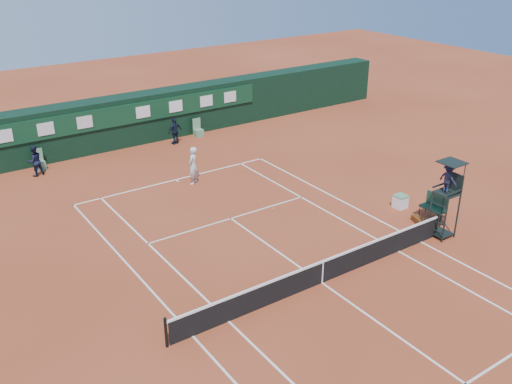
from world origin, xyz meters
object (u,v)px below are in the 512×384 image
(player_bench, at_px, (435,205))
(player, at_px, (193,166))
(tennis_net, at_px, (322,271))
(umpire_chair, at_px, (448,184))
(cooler, at_px, (400,201))

(player_bench, bearing_deg, player, 126.93)
(tennis_net, xyz_separation_m, umpire_chair, (6.59, -0.12, 1.95))
(player_bench, bearing_deg, cooler, 109.91)
(player_bench, xyz_separation_m, player, (-7.26, 9.66, 0.40))
(player_bench, relative_size, player, 0.60)
(tennis_net, distance_m, cooler, 7.79)
(umpire_chair, bearing_deg, player, 118.60)
(umpire_chair, relative_size, player, 1.71)
(umpire_chair, bearing_deg, cooler, 77.05)
(tennis_net, height_order, umpire_chair, umpire_chair)
(player_bench, height_order, player, player)
(umpire_chair, height_order, cooler, umpire_chair)
(umpire_chair, height_order, player_bench, umpire_chair)
(cooler, distance_m, player, 10.55)
(player_bench, distance_m, cooler, 1.66)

